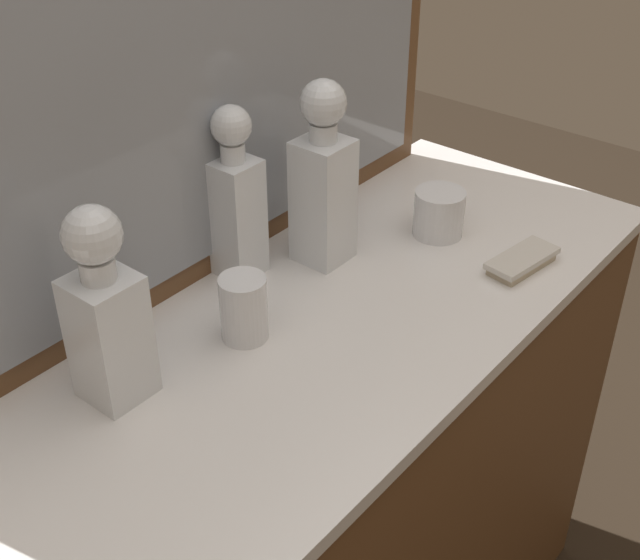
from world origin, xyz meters
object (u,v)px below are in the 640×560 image
(crystal_tumbler_rear, at_px, (439,215))
(crystal_tumbler_center, at_px, (244,310))
(crystal_decanter_right, at_px, (107,324))
(crystal_decanter_front, at_px, (323,191))
(silver_brush_rear, at_px, (522,261))
(crystal_decanter_left, at_px, (236,209))

(crystal_tumbler_rear, distance_m, crystal_tumbler_center, 0.44)
(crystal_decanter_right, height_order, crystal_tumbler_center, crystal_decanter_right)
(crystal_decanter_front, bearing_deg, crystal_decanter_right, -179.69)
(crystal_decanter_right, xyz_separation_m, silver_brush_rear, (0.63, -0.28, -0.10))
(crystal_tumbler_rear, xyz_separation_m, silver_brush_rear, (-0.01, -0.17, -0.02))
(crystal_decanter_left, bearing_deg, crystal_decanter_right, -165.83)
(crystal_decanter_left, bearing_deg, crystal_decanter_front, -33.42)
(crystal_decanter_front, bearing_deg, silver_brush_rear, -56.83)
(crystal_decanter_front, bearing_deg, crystal_decanter_left, 146.58)
(crystal_decanter_right, bearing_deg, crystal_decanter_front, 0.31)
(crystal_decanter_right, xyz_separation_m, crystal_tumbler_center, (0.20, -0.05, -0.07))
(crystal_decanter_right, xyz_separation_m, crystal_tumbler_rear, (0.63, -0.11, -0.08))
(crystal_decanter_left, xyz_separation_m, crystal_tumbler_center, (-0.12, -0.13, -0.07))
(crystal_decanter_right, relative_size, crystal_decanter_left, 0.98)
(crystal_decanter_front, bearing_deg, crystal_tumbler_rear, -29.90)
(crystal_tumbler_center, bearing_deg, crystal_tumbler_rear, -7.68)
(crystal_decanter_left, bearing_deg, crystal_tumbler_center, -133.87)
(crystal_decanter_right, distance_m, crystal_tumbler_rear, 0.65)
(crystal_decanter_right, relative_size, crystal_tumbler_rear, 3.20)
(crystal_decanter_front, relative_size, crystal_decanter_left, 1.08)
(crystal_decanter_left, distance_m, crystal_tumbler_center, 0.19)
(crystal_decanter_left, relative_size, crystal_tumbler_center, 2.87)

